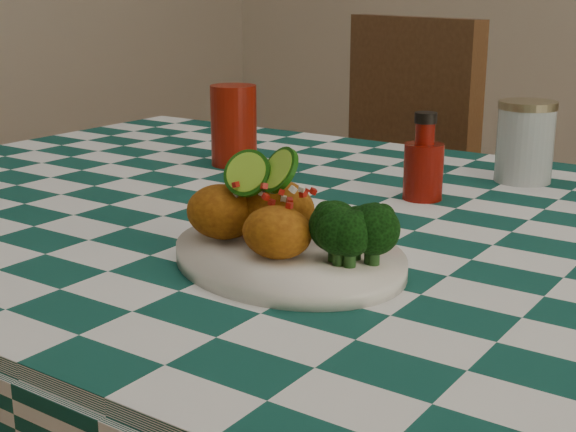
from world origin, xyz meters
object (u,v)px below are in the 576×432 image
Objects in this scene: red_tumbler at (234,125)px; ketchup_bottle at (424,156)px; plate at (288,256)px; wooden_chair_left at (337,232)px; fried_chicken_pile at (270,200)px; mason_jar at (525,142)px.

ketchup_bottle is at bearing -4.60° from red_tumbler.
plate is 0.53m from red_tumbler.
wooden_chair_left is at bearing 130.35° from ketchup_bottle.
fried_chicken_pile is 1.29× the size of ketchup_bottle.
fried_chicken_pile is 1.18× the size of red_tumbler.
red_tumbler is 0.48m from mason_jar.
mason_jar is at bearing -8.82° from wooden_chair_left.
plate is at bearing 0.00° from fried_chicken_pile.
red_tumbler is 1.09× the size of ketchup_bottle.
ketchup_bottle reaches higher than fried_chicken_pile.
red_tumbler reaches higher than plate.
plate is 2.16× the size of red_tumbler.
plate is 2.35× the size of ketchup_bottle.
mason_jar is 0.12× the size of wooden_chair_left.
fried_chicken_pile reaches higher than plate.
wooden_chair_left reaches higher than mason_jar.
mason_jar is at bearing 19.74° from red_tumbler.
red_tumbler is 0.37m from ketchup_bottle.
mason_jar is at bearing 66.94° from ketchup_bottle.
wooden_chair_left is (-0.57, 0.38, -0.34)m from mason_jar.
fried_chicken_pile is at bearing -38.20° from wooden_chair_left.
fried_chicken_pile is (-0.02, 0.00, 0.06)m from plate.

